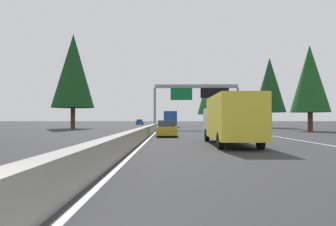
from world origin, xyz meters
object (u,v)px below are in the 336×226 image
sign_gantry_overhead (197,94)px  conifer_right_near (310,79)px  conifer_right_mid (270,85)px  box_truck_distant_a (230,119)px  conifer_left_near (73,71)px  sedan_mid_right (169,122)px  sedan_far_center (169,121)px  oncoming_near (140,122)px  conifer_right_far (217,102)px  conifer_right_distant (206,99)px  bus_mid_left (170,118)px  sedan_near_right (167,129)px

sign_gantry_overhead → conifer_right_near: size_ratio=1.13×
conifer_right_mid → box_truck_distant_a: bearing=158.7°
box_truck_distant_a → conifer_left_near: 38.54m
sign_gantry_overhead → sedan_mid_right: 63.25m
sedan_mid_right → sedan_far_center: 8.54m
box_truck_distant_a → oncoming_near: (68.07, 12.18, -0.93)m
sign_gantry_overhead → conifer_right_near: 15.24m
conifer_right_far → conifer_right_distant: size_ratio=0.75×
conifer_right_far → conifer_left_near: (-40.10, 29.95, 2.86)m
sign_gantry_overhead → conifer_left_near: (5.35, 20.17, 4.27)m
oncoming_near → sign_gantry_overhead: bearing=16.9°
bus_mid_left → sedan_mid_right: bus_mid_left is taller
sedan_far_center → conifer_left_near: conifer_left_near is taller
oncoming_near → conifer_right_far: size_ratio=0.40×
conifer_right_distant → box_truck_distant_a: bearing=174.1°
sign_gantry_overhead → conifer_right_distant: (66.14, -9.13, 3.64)m
oncoming_near → sedan_mid_right: bearing=159.4°
conifer_right_near → conifer_right_mid: (15.77, 0.08, 0.91)m
conifer_right_far → conifer_right_distant: 20.82m
box_truck_distant_a → conifer_right_distant: size_ratio=0.58×
conifer_right_near → conifer_right_far: conifer_right_near is taller
conifer_right_far → sedan_mid_right: bearing=39.2°
oncoming_near → conifer_right_near: 54.38m
oncoming_near → conifer_left_near: (-35.97, 7.60, 8.92)m
sign_gantry_overhead → box_truck_distant_a: (-26.75, 0.40, -3.72)m
sedan_mid_right → conifer_right_distant: bearing=-76.7°
conifer_right_far → conifer_left_near: size_ratio=0.70×
sedan_mid_right → bus_mid_left: bearing=-179.4°
sign_gantry_overhead → conifer_left_near: size_ratio=0.80×
bus_mid_left → conifer_right_far: bearing=-27.0°
conifer_right_far → conifer_right_distant: (20.69, 0.64, 2.23)m
bus_mid_left → sedan_far_center: bus_mid_left is taller
bus_mid_left → oncoming_near: 24.41m
sedan_mid_right → conifer_left_near: 60.34m
box_truck_distant_a → conifer_right_mid: bearing=-21.3°
sign_gantry_overhead → conifer_right_distant: size_ratio=0.86×
oncoming_near → conifer_left_near: 37.83m
conifer_right_far → oncoming_near: bearing=100.5°
sedan_far_center → conifer_right_near: 79.52m
conifer_right_mid → conifer_right_distant: conifer_right_distant is taller
sign_gantry_overhead → sedan_near_right: bearing=165.8°
box_truck_distant_a → conifer_right_mid: 40.01m
sedan_mid_right → conifer_left_near: (-57.57, 15.73, 8.92)m
sedan_near_right → conifer_right_near: (11.65, -18.43, 6.13)m
box_truck_distant_a → sedan_far_center: bearing=2.2°
conifer_right_far → sign_gantry_overhead: bearing=167.9°
bus_mid_left → sedan_mid_right: (44.43, 0.46, -1.03)m
bus_mid_left → conifer_right_mid: size_ratio=0.90×
sign_gantry_overhead → bus_mid_left: sign_gantry_overhead is taller
sedan_near_right → bus_mid_left: bearing=-0.6°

